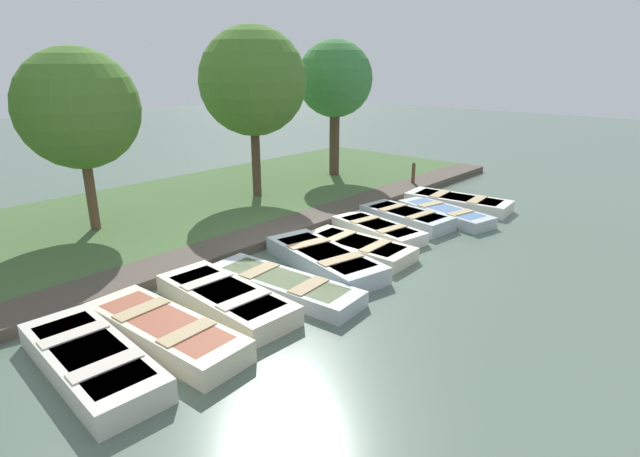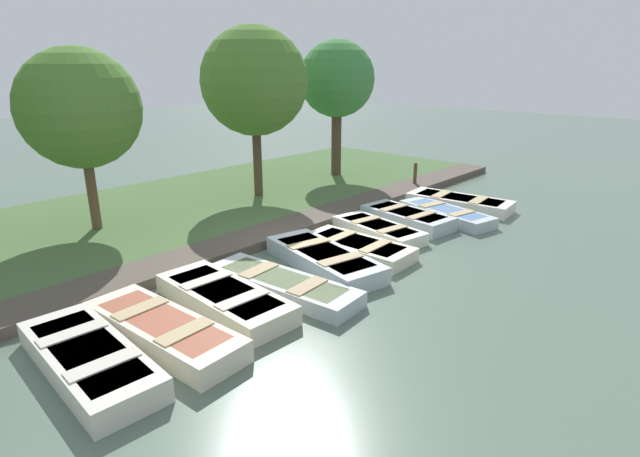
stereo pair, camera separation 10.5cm
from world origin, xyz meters
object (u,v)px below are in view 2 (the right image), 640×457
object	(u,v)px
rowboat_7	(407,217)
park_tree_left	(80,109)
rowboat_3	(282,285)
park_tree_right	(337,80)
mooring_post_far	(415,176)
rowboat_2	(224,298)
rowboat_0	(89,359)
rowboat_5	(357,247)
rowboat_1	(163,330)
park_tree_center	(254,82)
rowboat_9	(459,202)
rowboat_8	(446,214)
rowboat_6	(378,230)
rowboat_4	(324,259)

from	to	relation	value
rowboat_7	park_tree_left	bearing A→B (deg)	-123.93
rowboat_3	park_tree_right	distance (m)	10.91
mooring_post_far	park_tree_right	bearing A→B (deg)	-167.47
rowboat_2	rowboat_0	bearing A→B (deg)	-84.38
rowboat_0	rowboat_5	world-z (taller)	rowboat_0
rowboat_5	mooring_post_far	distance (m)	6.98
rowboat_0	rowboat_3	size ratio (longest dim) A/B	0.91
rowboat_1	rowboat_7	world-z (taller)	rowboat_1
rowboat_5	park_tree_center	bearing A→B (deg)	161.73
rowboat_0	rowboat_9	bearing A→B (deg)	94.03
rowboat_1	mooring_post_far	size ratio (longest dim) A/B	3.35
rowboat_5	rowboat_8	size ratio (longest dim) A/B	0.90
rowboat_6	rowboat_8	world-z (taller)	rowboat_6
rowboat_0	rowboat_6	distance (m)	7.91
rowboat_0	park_tree_right	distance (m)	14.00
rowboat_0	rowboat_9	size ratio (longest dim) A/B	0.96
rowboat_1	park_tree_right	bearing A→B (deg)	113.81
rowboat_3	park_tree_center	size ratio (longest dim) A/B	0.63
rowboat_3	rowboat_8	bearing A→B (deg)	84.95
rowboat_3	park_tree_left	size ratio (longest dim) A/B	0.72
rowboat_7	rowboat_1	bearing A→B (deg)	-79.72
park_tree_left	rowboat_5	bearing A→B (deg)	31.15
rowboat_1	rowboat_0	bearing A→B (deg)	-95.56
rowboat_3	park_tree_center	distance (m)	7.96
rowboat_0	mooring_post_far	distance (m)	13.24
rowboat_2	rowboat_5	size ratio (longest dim) A/B	1.12
park_tree_left	park_tree_center	world-z (taller)	park_tree_center
rowboat_0	park_tree_left	size ratio (longest dim) A/B	0.66
rowboat_6	rowboat_8	distance (m)	2.64
rowboat_2	mooring_post_far	size ratio (longest dim) A/B	3.15
rowboat_0	rowboat_3	distance (m)	3.81
rowboat_4	rowboat_6	world-z (taller)	rowboat_4
rowboat_3	rowboat_4	world-z (taller)	rowboat_4
rowboat_3	mooring_post_far	bearing A→B (deg)	101.02
rowboat_0	park_tree_right	xyz separation A→B (m)	(-5.66, 12.29, 3.58)
rowboat_5	park_tree_right	distance (m)	8.87
rowboat_1	rowboat_9	bearing A→B (deg)	87.52
rowboat_1	rowboat_7	distance (m)	8.10
rowboat_2	park_tree_left	bearing A→B (deg)	179.67
mooring_post_far	park_tree_right	size ratio (longest dim) A/B	0.19
park_tree_left	rowboat_0	bearing A→B (deg)	-25.82
rowboat_3	rowboat_6	bearing A→B (deg)	93.11
mooring_post_far	rowboat_9	bearing A→B (deg)	-25.98
rowboat_2	rowboat_3	size ratio (longest dim) A/B	0.90
rowboat_9	mooring_post_far	world-z (taller)	mooring_post_far
park_tree_right	rowboat_7	bearing A→B (deg)	-29.87
mooring_post_far	park_tree_center	bearing A→B (deg)	-121.01
rowboat_4	mooring_post_far	bearing A→B (deg)	120.06
rowboat_0	rowboat_8	distance (m)	10.48
rowboat_0	rowboat_1	world-z (taller)	rowboat_0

